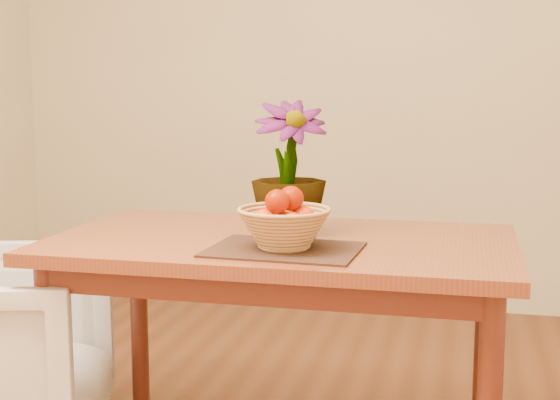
# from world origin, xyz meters

# --- Properties ---
(wall_back) EXTENTS (4.00, 0.02, 2.70)m
(wall_back) POSITION_xyz_m (0.00, 2.25, 1.35)
(wall_back) COLOR #F4E6B9
(wall_back) RESTS_ON floor
(table) EXTENTS (1.40, 0.80, 0.75)m
(table) POSITION_xyz_m (0.00, 0.30, 0.66)
(table) COLOR maroon
(table) RESTS_ON floor
(placemat) EXTENTS (0.43, 0.33, 0.01)m
(placemat) POSITION_xyz_m (0.05, 0.12, 0.75)
(placemat) COLOR #341D13
(placemat) RESTS_ON table
(wicker_basket) EXTENTS (0.26, 0.26, 0.11)m
(wicker_basket) POSITION_xyz_m (0.05, 0.12, 0.81)
(wicker_basket) COLOR #B4834B
(wicker_basket) RESTS_ON placemat
(orange_pile) EXTENTS (0.17, 0.16, 0.13)m
(orange_pile) POSITION_xyz_m (0.05, 0.12, 0.86)
(orange_pile) COLOR #E94203
(orange_pile) RESTS_ON wicker_basket
(potted_plant) EXTENTS (0.31, 0.31, 0.42)m
(potted_plant) POSITION_xyz_m (0.01, 0.37, 0.96)
(potted_plant) COLOR #124012
(potted_plant) RESTS_ON table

